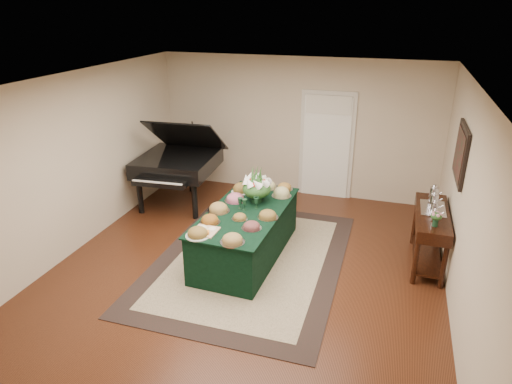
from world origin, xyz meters
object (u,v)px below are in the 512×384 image
(floral_centerpiece, at_px, (257,185))
(grand_piano, at_px, (178,162))
(buffet_table, at_px, (246,233))
(mahogany_sideboard, at_px, (431,224))

(floral_centerpiece, xyz_separation_m, grand_piano, (-1.90, 1.12, -0.19))
(buffet_table, height_order, floral_centerpiece, floral_centerpiece)
(grand_piano, xyz_separation_m, mahogany_sideboard, (4.48, -0.92, -0.18))
(mahogany_sideboard, bearing_deg, floral_centerpiece, -175.35)
(buffet_table, height_order, grand_piano, grand_piano)
(buffet_table, xyz_separation_m, grand_piano, (-1.85, 1.49, 0.45))
(floral_centerpiece, xyz_separation_m, mahogany_sideboard, (2.58, 0.21, -0.37))
(buffet_table, bearing_deg, mahogany_sideboard, 12.41)
(floral_centerpiece, bearing_deg, mahogany_sideboard, 4.65)
(buffet_table, distance_m, floral_centerpiece, 0.75)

